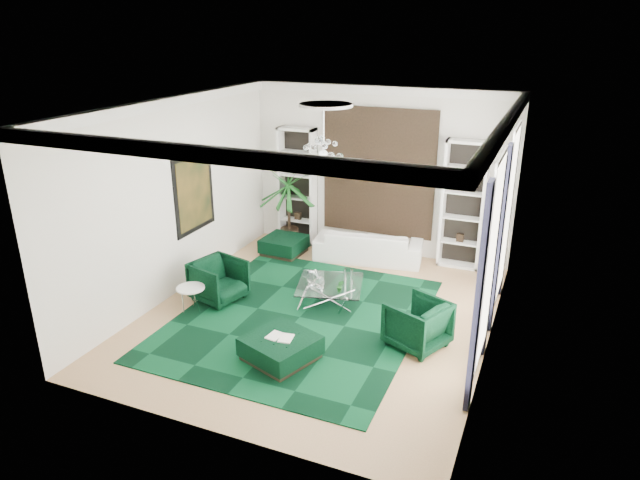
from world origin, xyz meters
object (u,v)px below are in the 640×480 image
at_px(coffee_table, 330,294).
at_px(side_table, 192,300).
at_px(palm, 289,196).
at_px(ottoman_side, 284,246).
at_px(sofa, 368,245).
at_px(armchair_right, 417,324).
at_px(ottoman_front, 281,349).
at_px(armchair_left, 219,281).

height_order(coffee_table, side_table, side_table).
distance_m(coffee_table, palm, 3.46).
relative_size(ottoman_side, side_table, 1.73).
height_order(sofa, palm, palm).
xyz_separation_m(armchair_right, ottoman_front, (-1.89, -1.26, -0.21)).
bearing_deg(armchair_left, side_table, 178.25).
xyz_separation_m(coffee_table, ottoman_front, (0.00, -2.12, -0.01)).
relative_size(sofa, ottoman_side, 2.66).
height_order(armchair_right, side_table, armchair_right).
xyz_separation_m(sofa, ottoman_side, (-1.92, -0.42, -0.15)).
relative_size(ottoman_front, palm, 0.42).
relative_size(side_table, palm, 0.22).
xyz_separation_m(side_table, palm, (0.13, 3.90, 0.95)).
bearing_deg(ottoman_front, armchair_left, 144.74).
bearing_deg(ottoman_front, armchair_right, 33.60).
relative_size(armchair_left, ottoman_front, 0.89).
relative_size(armchair_left, coffee_table, 0.75).
bearing_deg(side_table, ottoman_side, 84.80).
bearing_deg(ottoman_side, armchair_right, -36.22).
xyz_separation_m(armchair_right, side_table, (-4.12, -0.47, -0.16)).
xyz_separation_m(armchair_left, armchair_right, (3.93, -0.18, 0.00)).
bearing_deg(coffee_table, ottoman_front, -89.88).
height_order(armchair_left, ottoman_front, armchair_left).
height_order(coffee_table, ottoman_front, coffee_table).
bearing_deg(palm, ottoman_side, -75.57).
height_order(armchair_right, ottoman_front, armchair_right).
relative_size(armchair_right, side_table, 1.72).
distance_m(coffee_table, ottoman_side, 2.73).
height_order(armchair_left, coffee_table, armchair_left).
height_order(sofa, coffee_table, sofa).
bearing_deg(ottoman_side, sofa, 12.38).
height_order(coffee_table, ottoman_side, coffee_table).
height_order(ottoman_front, palm, palm).
bearing_deg(palm, armchair_left, -89.04).
xyz_separation_m(sofa, coffee_table, (0.01, -2.36, -0.14)).
xyz_separation_m(armchair_right, ottoman_side, (-3.82, 2.80, -0.21)).
distance_m(ottoman_side, palm, 1.19).
xyz_separation_m(coffee_table, ottoman_side, (-1.93, 1.94, -0.01)).
bearing_deg(side_table, ottoman_front, -19.55).
bearing_deg(side_table, armchair_left, 73.77).
xyz_separation_m(armchair_left, palm, (-0.05, 3.25, 0.79)).
bearing_deg(armchair_right, side_table, -59.83).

